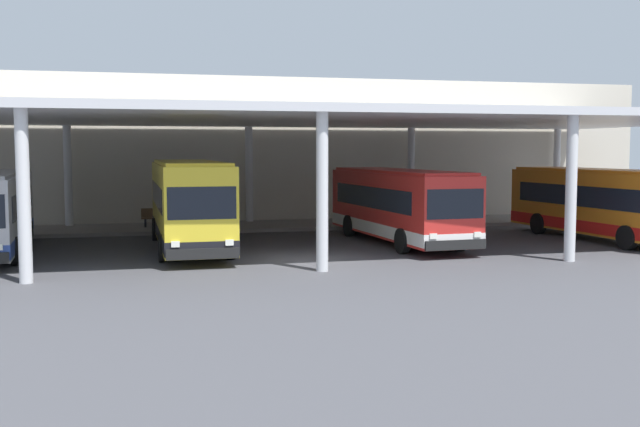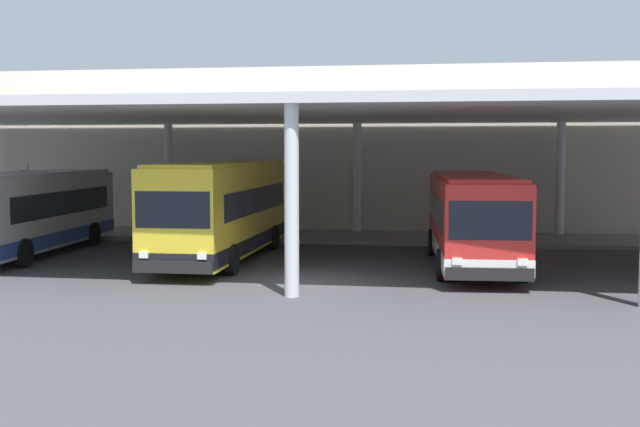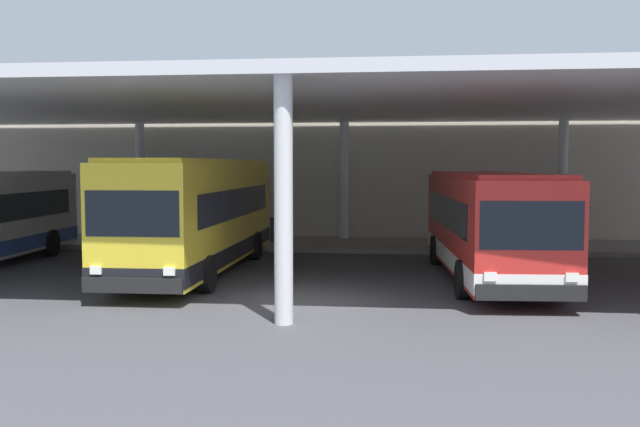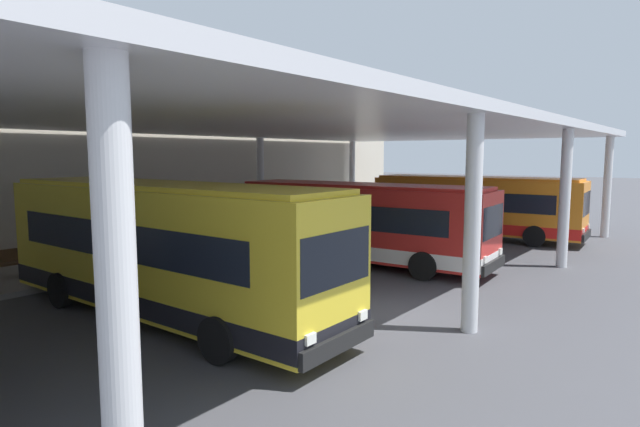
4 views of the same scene
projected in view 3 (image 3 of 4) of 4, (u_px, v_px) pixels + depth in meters
The scene contains 8 objects.
ground_plane at pixel (300, 301), 17.54m from camera, with size 200.00×200.00×0.00m, color #47474C.
platform_kerb at pixel (341, 244), 29.17m from camera, with size 42.00×4.50×0.18m, color gray.
station_building_facade at pixel (347, 151), 32.12m from camera, with size 48.00×1.60×8.02m, color beige.
canopy_shelter at pixel (324, 106), 22.62m from camera, with size 40.00×17.00×5.55m.
bus_second_bay at pixel (198, 214), 22.14m from camera, with size 2.79×11.35×3.57m.
bus_middle_bay at pixel (488, 224), 20.85m from camera, with size 3.17×10.66×3.17m.
bench_waiting at pixel (228, 229), 29.75m from camera, with size 1.80×0.45×0.92m.
trash_bin at pixel (276, 229), 29.53m from camera, with size 0.52×0.52×0.98m.
Camera 3 is at (2.47, -17.17, 3.42)m, focal length 39.46 mm.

